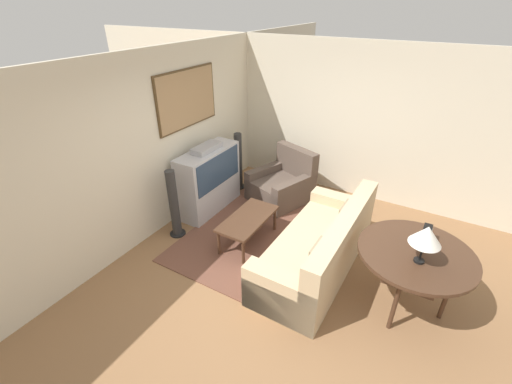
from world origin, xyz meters
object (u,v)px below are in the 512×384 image
object	(u,v)px
coffee_table	(248,220)
console_table	(416,257)
speaker_tower_left	(174,206)
mantel_clock	(426,234)
speaker_tower_right	(238,163)
tv	(209,180)
table_lamp	(427,236)
couch	(319,249)
armchair	(282,185)

from	to	relation	value
coffee_table	console_table	world-z (taller)	console_table
coffee_table	speaker_tower_left	world-z (taller)	speaker_tower_left
mantel_clock	speaker_tower_right	bearing A→B (deg)	69.78
tv	coffee_table	size ratio (longest dim) A/B	1.20
console_table	table_lamp	bearing A→B (deg)	-167.36
tv	speaker_tower_right	bearing A→B (deg)	-0.97
table_lamp	coffee_table	bearing A→B (deg)	83.92
coffee_table	console_table	size ratio (longest dim) A/B	0.81
couch	armchair	distance (m)	1.90
armchair	speaker_tower_right	xyz separation A→B (m)	(-0.03, 0.93, 0.24)
mantel_clock	couch	bearing A→B (deg)	97.06
table_lamp	speaker_tower_right	distance (m)	3.79
console_table	table_lamp	distance (m)	0.44
speaker_tower_left	coffee_table	bearing A→B (deg)	-69.38
armchair	speaker_tower_left	bearing A→B (deg)	-97.36
speaker_tower_left	speaker_tower_right	distance (m)	1.78
couch	table_lamp	distance (m)	1.45
coffee_table	tv	bearing A→B (deg)	65.48
armchair	mantel_clock	size ratio (longest dim) A/B	5.51
coffee_table	table_lamp	xyz separation A→B (m)	(-0.25, -2.30, 0.75)
console_table	mantel_clock	distance (m)	0.29
speaker_tower_left	console_table	bearing A→B (deg)	-84.62
table_lamp	mantel_clock	world-z (taller)	table_lamp
armchair	mantel_clock	world-z (taller)	mantel_clock
couch	armchair	xyz separation A→B (m)	(1.42, 1.26, -0.04)
speaker_tower_left	speaker_tower_right	size ratio (longest dim) A/B	1.00
speaker_tower_left	table_lamp	bearing A→B (deg)	-87.37
armchair	tv	bearing A→B (deg)	-115.89
couch	speaker_tower_left	world-z (taller)	speaker_tower_left
armchair	table_lamp	xyz separation A→B (m)	(-1.66, -2.43, 0.86)
coffee_table	speaker_tower_right	distance (m)	1.75
table_lamp	mantel_clock	xyz separation A→B (m)	(0.39, -0.00, -0.23)
tv	table_lamp	distance (m)	3.50
speaker_tower_right	armchair	bearing A→B (deg)	-88.06
mantel_clock	speaker_tower_right	world-z (taller)	speaker_tower_right
couch	mantel_clock	size ratio (longest dim) A/B	10.19
couch	speaker_tower_right	size ratio (longest dim) A/B	2.02
table_lamp	tv	bearing A→B (deg)	77.70
couch	speaker_tower_left	bearing A→B (deg)	-79.07
coffee_table	mantel_clock	xyz separation A→B (m)	(0.14, -2.30, 0.52)
mantel_clock	speaker_tower_left	world-z (taller)	speaker_tower_left
armchair	coffee_table	distance (m)	1.42
table_lamp	speaker_tower_right	xyz separation A→B (m)	(1.63, 3.36, -0.62)
mantel_clock	speaker_tower_left	bearing A→B (deg)	99.17
tv	speaker_tower_left	xyz separation A→B (m)	(-0.89, -0.02, -0.04)
tv	couch	distance (m)	2.27
coffee_table	mantel_clock	bearing A→B (deg)	-86.43
mantel_clock	speaker_tower_left	distance (m)	3.43
couch	speaker_tower_left	size ratio (longest dim) A/B	2.02
couch	console_table	xyz separation A→B (m)	(-0.08, -1.14, 0.41)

